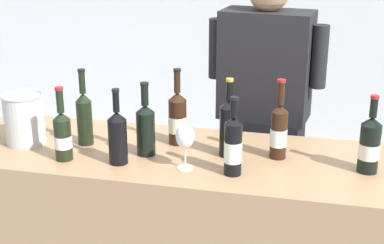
# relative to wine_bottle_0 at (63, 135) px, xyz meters

# --- Properties ---
(wine_bottle_0) EXTENTS (0.07, 0.07, 0.32)m
(wine_bottle_0) POSITION_rel_wine_bottle_0_xyz_m (0.00, 0.00, 0.00)
(wine_bottle_0) COLOR black
(wine_bottle_0) RESTS_ON counter
(wine_bottle_1) EXTENTS (0.07, 0.07, 0.32)m
(wine_bottle_1) POSITION_rel_wine_bottle_0_xyz_m (0.73, 0.02, 0.01)
(wine_bottle_1) COLOR black
(wine_bottle_1) RESTS_ON counter
(wine_bottle_2) EXTENTS (0.08, 0.08, 0.35)m
(wine_bottle_2) POSITION_rel_wine_bottle_0_xyz_m (0.68, 0.20, 0.02)
(wine_bottle_2) COLOR black
(wine_bottle_2) RESTS_ON counter
(wine_bottle_3) EXTENTS (0.08, 0.08, 0.33)m
(wine_bottle_3) POSITION_rel_wine_bottle_0_xyz_m (0.24, 0.02, 0.01)
(wine_bottle_3) COLOR black
(wine_bottle_3) RESTS_ON counter
(wine_bottle_4) EXTENTS (0.08, 0.08, 0.32)m
(wine_bottle_4) POSITION_rel_wine_bottle_0_xyz_m (1.25, 0.16, 0.01)
(wine_bottle_4) COLOR black
(wine_bottle_4) RESTS_ON counter
(wine_bottle_5) EXTENTS (0.08, 0.08, 0.33)m
(wine_bottle_5) POSITION_rel_wine_bottle_0_xyz_m (0.32, 0.13, 0.01)
(wine_bottle_5) COLOR black
(wine_bottle_5) RESTS_ON counter
(wine_bottle_6) EXTENTS (0.08, 0.08, 0.35)m
(wine_bottle_6) POSITION_rel_wine_bottle_0_xyz_m (0.43, 0.29, 0.01)
(wine_bottle_6) COLOR black
(wine_bottle_6) RESTS_ON counter
(wine_bottle_7) EXTENTS (0.07, 0.07, 0.35)m
(wine_bottle_7) POSITION_rel_wine_bottle_0_xyz_m (0.02, 0.19, 0.02)
(wine_bottle_7) COLOR black
(wine_bottle_7) RESTS_ON counter
(wine_bottle_8) EXTENTS (0.07, 0.07, 0.35)m
(wine_bottle_8) POSITION_rel_wine_bottle_0_xyz_m (0.89, 0.23, 0.01)
(wine_bottle_8) COLOR black
(wine_bottle_8) RESTS_ON counter
(wine_glass) EXTENTS (0.08, 0.08, 0.20)m
(wine_glass) POSITION_rel_wine_bottle_0_xyz_m (0.53, 0.03, 0.02)
(wine_glass) COLOR silver
(wine_glass) RESTS_ON counter
(ice_bucket) EXTENTS (0.19, 0.19, 0.24)m
(ice_bucket) POSITION_rel_wine_bottle_0_xyz_m (-0.25, 0.14, 0.01)
(ice_bucket) COLOR silver
(ice_bucket) RESTS_ON counter
(person_server) EXTENTS (0.61, 0.30, 1.68)m
(person_server) POSITION_rel_wine_bottle_0_xyz_m (0.77, 0.79, -0.24)
(person_server) COLOR black
(person_server) RESTS_ON ground_plane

